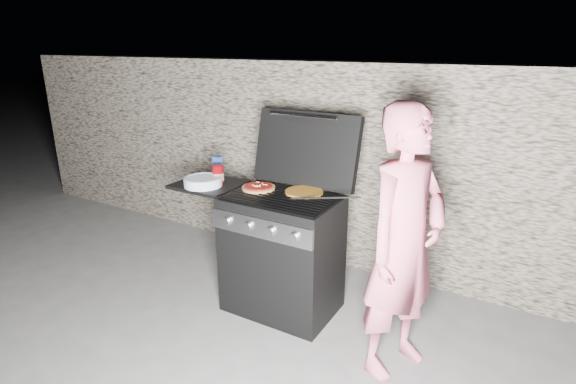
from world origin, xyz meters
The scene contains 10 objects.
ground centered at (0.00, 0.00, 0.00)m, with size 50.00×50.00×0.00m, color #5B5B5A.
stone_wall centered at (0.00, 1.05, 0.90)m, with size 8.00×0.35×1.80m, color #A69885.
gas_grill centered at (-0.25, 0.00, 0.46)m, with size 1.34×0.79×0.91m, color black, non-canonical shape.
pizza_topped centered at (-0.24, 0.05, 0.92)m, with size 0.25×0.25×0.03m, color tan, non-canonical shape.
pizza_plain centered at (0.10, 0.14, 0.92)m, with size 0.28×0.28×0.01m, color gold.
sauce_jar centered at (-0.62, 0.05, 0.97)m, with size 0.09×0.09×0.14m, color #6E020A.
blue_carton centered at (-0.75, 0.22, 0.98)m, with size 0.07×0.04×0.16m, color #2748A4.
plate_stack centered at (-0.66, -0.08, 0.94)m, with size 0.29×0.29×0.07m, color white.
person centered at (0.94, -0.18, 0.83)m, with size 0.60×0.40×1.66m, color #DC647E.
tongs centered at (0.34, 0.00, 0.96)m, with size 0.01×0.01×0.51m, color black.
Camera 1 is at (1.56, -2.59, 1.96)m, focal length 28.00 mm.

